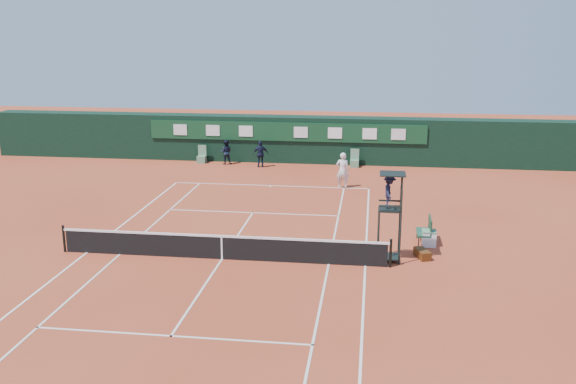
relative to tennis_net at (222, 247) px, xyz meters
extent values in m
plane|color=#B04629|center=(0.00, 0.00, -0.51)|extent=(90.00, 90.00, 0.00)
cube|color=silver|center=(0.00, 11.88, -0.50)|extent=(11.05, 0.08, 0.01)
cube|color=silver|center=(5.49, 0.00, -0.50)|extent=(0.08, 23.85, 0.01)
cube|color=white|center=(-5.49, 0.00, -0.50)|extent=(0.08, 23.85, 0.01)
cube|color=silver|center=(4.12, 0.00, -0.50)|extent=(0.08, 23.85, 0.01)
cube|color=silver|center=(-4.12, 0.00, -0.50)|extent=(0.08, 23.85, 0.01)
cube|color=silver|center=(0.00, 6.40, -0.50)|extent=(8.31, 0.08, 0.01)
cube|color=silver|center=(0.00, -6.40, -0.50)|extent=(8.31, 0.08, 0.01)
cube|color=silver|center=(0.00, 0.00, -0.50)|extent=(0.08, 12.88, 0.01)
cube|color=white|center=(0.00, 11.73, -0.50)|extent=(0.08, 0.30, 0.01)
cube|color=black|center=(0.00, 0.00, -0.06)|extent=(12.60, 0.04, 0.90)
cube|color=white|center=(0.00, 0.00, 0.42)|extent=(12.80, 0.06, 0.08)
cube|color=white|center=(0.00, 0.00, -0.05)|extent=(0.06, 0.05, 0.92)
cylinder|color=black|center=(6.40, 0.00, 0.04)|extent=(0.10, 0.10, 1.10)
cylinder|color=black|center=(-6.40, 0.00, 0.04)|extent=(0.10, 0.10, 1.10)
cube|color=black|center=(0.00, 18.75, 0.99)|extent=(40.00, 1.50, 3.00)
cube|color=#103D20|center=(0.00, 17.94, 1.59)|extent=(18.00, 0.10, 1.20)
cube|color=silver|center=(-7.00, 17.87, 1.59)|extent=(0.90, 0.04, 0.70)
cube|color=silver|center=(-4.80, 17.87, 1.59)|extent=(0.90, 0.04, 0.70)
cube|color=white|center=(-2.60, 17.87, 1.59)|extent=(0.90, 0.04, 0.70)
cube|color=silver|center=(1.00, 17.87, 1.59)|extent=(0.90, 0.04, 0.70)
cube|color=white|center=(3.20, 17.87, 1.59)|extent=(0.90, 0.04, 0.70)
cube|color=white|center=(5.40, 17.87, 1.59)|extent=(0.90, 0.04, 0.70)
cube|color=silver|center=(7.20, 17.87, 1.59)|extent=(0.90, 0.04, 0.70)
cube|color=#558261|center=(-5.50, 17.45, -0.28)|extent=(0.55, 0.50, 0.46)
cube|color=#598863|center=(-5.50, 17.67, 0.29)|extent=(0.55, 0.06, 0.70)
cube|color=#568360|center=(4.50, 17.45, -0.28)|extent=(0.55, 0.50, 0.46)
cube|color=#5B8B69|center=(4.50, 17.67, 0.29)|extent=(0.55, 0.06, 0.70)
cylinder|color=black|center=(5.94, 0.36, 0.49)|extent=(0.07, 0.07, 2.00)
cylinder|color=black|center=(5.94, 1.16, 0.49)|extent=(0.07, 0.07, 2.00)
cylinder|color=black|center=(6.74, 0.36, 0.49)|extent=(0.07, 0.07, 2.00)
cylinder|color=black|center=(6.74, 1.16, 0.49)|extent=(0.07, 0.07, 2.00)
cube|color=black|center=(6.34, 0.76, 1.53)|extent=(0.85, 0.85, 0.08)
cube|color=black|center=(6.74, 0.76, 1.94)|extent=(0.06, 0.85, 0.80)
cube|color=black|center=(6.34, 0.34, 1.74)|extent=(0.85, 0.05, 0.06)
cube|color=black|center=(6.34, 1.18, 1.74)|extent=(0.85, 0.05, 0.06)
cylinder|color=black|center=(6.74, 0.36, 2.39)|extent=(0.04, 0.04, 1.00)
cylinder|color=black|center=(6.74, 1.16, 2.39)|extent=(0.04, 0.04, 1.00)
cube|color=black|center=(6.39, 0.76, 2.89)|extent=(0.95, 0.95, 0.04)
cube|color=black|center=(6.34, 0.76, -0.36)|extent=(0.80, 0.80, 0.05)
cube|color=black|center=(5.94, 0.76, -0.11)|extent=(0.04, 0.80, 0.04)
cube|color=black|center=(5.94, 0.76, 0.29)|extent=(0.04, 0.80, 0.04)
cube|color=black|center=(5.94, 0.76, 0.69)|extent=(0.04, 0.80, 0.04)
cube|color=black|center=(5.94, 0.76, 1.09)|extent=(0.04, 0.80, 0.04)
imported|color=black|center=(6.29, 0.76, 2.21)|extent=(0.47, 0.82, 1.28)
cube|color=#1B442F|center=(7.81, 3.00, -0.06)|extent=(0.55, 1.20, 0.08)
cube|color=#173924|center=(8.06, 3.00, 0.29)|extent=(0.06, 1.20, 0.60)
cylinder|color=black|center=(7.59, 2.45, -0.30)|extent=(0.04, 0.04, 0.41)
cylinder|color=black|center=(8.03, 2.45, -0.30)|extent=(0.04, 0.04, 0.41)
cylinder|color=black|center=(7.59, 3.55, -0.30)|extent=(0.04, 0.04, 0.41)
cylinder|color=black|center=(8.03, 3.55, -0.30)|extent=(0.04, 0.04, 0.41)
cube|color=black|center=(7.65, 1.18, -0.34)|extent=(0.66, 0.96, 0.33)
cube|color=white|center=(8.01, 2.67, -0.21)|extent=(0.55, 0.55, 0.60)
cube|color=#5B8C66|center=(8.01, 2.67, 0.11)|extent=(0.57, 0.57, 0.05)
sphere|color=#B2D531|center=(1.12, 8.91, -0.48)|extent=(0.07, 0.07, 0.07)
imported|color=silver|center=(4.01, 11.94, 0.49)|extent=(0.75, 0.51, 1.99)
imported|color=black|center=(-3.81, 17.28, 0.28)|extent=(0.85, 0.70, 1.59)
imported|color=black|center=(-1.42, 16.67, 0.34)|extent=(1.07, 0.68, 1.69)
camera|label=1|loc=(5.61, -22.72, 8.18)|focal=40.00mm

